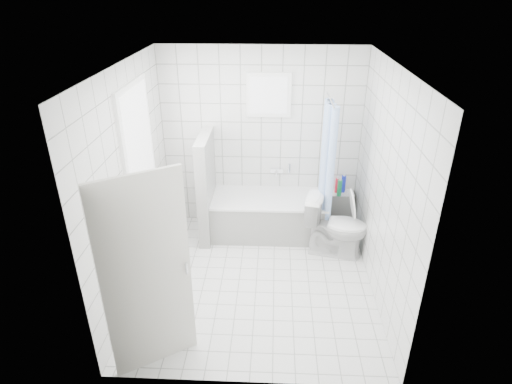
{
  "coord_description": "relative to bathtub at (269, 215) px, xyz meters",
  "views": [
    {
      "loc": [
        0.19,
        -4.25,
        3.36
      ],
      "look_at": [
        -0.02,
        0.35,
        1.05
      ],
      "focal_mm": 30.0,
      "sensor_mm": 36.0,
      "label": 1
    }
  ],
  "objects": [
    {
      "name": "window_sill",
      "position": [
        -1.44,
        -0.82,
        0.57
      ],
      "size": [
        0.18,
        1.02,
        0.08
      ],
      "primitive_type": "cube",
      "color": "white",
      "rests_on": "wall_left"
    },
    {
      "name": "bathtub",
      "position": [
        0.0,
        0.0,
        0.0
      ],
      "size": [
        1.62,
        0.77,
        0.58
      ],
      "color": "white",
      "rests_on": "ground"
    },
    {
      "name": "wall_right",
      "position": [
        1.27,
        -1.12,
        1.01
      ],
      "size": [
        0.02,
        3.0,
        2.6
      ],
      "primitive_type": "cube",
      "color": "white",
      "rests_on": "ground"
    },
    {
      "name": "curtain_rod",
      "position": [
        0.75,
        -0.02,
        1.71
      ],
      "size": [
        0.02,
        0.8,
        0.02
      ],
      "primitive_type": "cylinder",
      "rotation": [
        1.57,
        0.0,
        0.0
      ],
      "color": "silver",
      "rests_on": "wall_back"
    },
    {
      "name": "wall_back",
      "position": [
        -0.13,
        0.38,
        1.01
      ],
      "size": [
        2.8,
        0.02,
        2.6
      ],
      "primitive_type": "cube",
      "color": "white",
      "rests_on": "ground"
    },
    {
      "name": "toilet",
      "position": [
        0.9,
        -0.47,
        0.13
      ],
      "size": [
        0.9,
        0.63,
        0.83
      ],
      "primitive_type": "imported",
      "rotation": [
        0.0,
        0.0,
        1.35
      ],
      "color": "white",
      "rests_on": "ground"
    },
    {
      "name": "ledge_bottles",
      "position": [
        1.02,
        0.24,
        0.38
      ],
      "size": [
        0.15,
        0.19,
        0.26
      ],
      "color": "#1A2CD4",
      "rests_on": "tiled_ledge"
    },
    {
      "name": "wall_front",
      "position": [
        -0.13,
        -2.62,
        1.01
      ],
      "size": [
        2.8,
        0.02,
        2.6
      ],
      "primitive_type": "cube",
      "color": "white",
      "rests_on": "ground"
    },
    {
      "name": "ground",
      "position": [
        -0.13,
        -1.12,
        -0.29
      ],
      "size": [
        3.0,
        3.0,
        0.0
      ],
      "primitive_type": "plane",
      "color": "white",
      "rests_on": "ground"
    },
    {
      "name": "partition_wall",
      "position": [
        -0.87,
        -0.05,
        0.46
      ],
      "size": [
        0.15,
        0.85,
        1.5
      ],
      "primitive_type": "cube",
      "color": "white",
      "rests_on": "ground"
    },
    {
      "name": "shower_curtain",
      "position": [
        0.75,
        -0.16,
        0.81
      ],
      "size": [
        0.14,
        0.48,
        1.78
      ],
      "primitive_type": null,
      "color": "#528DF2",
      "rests_on": "curtain_rod"
    },
    {
      "name": "window_back",
      "position": [
        -0.03,
        0.33,
        1.66
      ],
      "size": [
        0.5,
        0.01,
        0.5
      ],
      "primitive_type": "cube",
      "color": "white",
      "rests_on": "wall_back"
    },
    {
      "name": "tub_faucet",
      "position": [
        0.1,
        0.33,
        0.56
      ],
      "size": [
        0.18,
        0.06,
        0.06
      ],
      "primitive_type": "cube",
      "color": "silver",
      "rests_on": "wall_back"
    },
    {
      "name": "ceiling",
      "position": [
        -0.13,
        -1.12,
        2.31
      ],
      "size": [
        3.0,
        3.0,
        0.0
      ],
      "primitive_type": "plane",
      "rotation": [
        3.14,
        0.0,
        0.0
      ],
      "color": "white",
      "rests_on": "ground"
    },
    {
      "name": "door",
      "position": [
        -1.04,
        -2.39,
        0.71
      ],
      "size": [
        0.7,
        0.46,
        2.0
      ],
      "primitive_type": "cube",
      "rotation": [
        0.0,
        0.0,
        -1.01
      ],
      "color": "silver",
      "rests_on": "ground"
    },
    {
      "name": "sill_bottles",
      "position": [
        -1.43,
        -0.85,
        0.76
      ],
      "size": [
        0.17,
        0.79,
        0.33
      ],
      "color": "pink",
      "rests_on": "window_sill"
    },
    {
      "name": "wall_left",
      "position": [
        -1.53,
        -1.12,
        1.01
      ],
      "size": [
        0.02,
        3.0,
        2.6
      ],
      "primitive_type": "cube",
      "color": "white",
      "rests_on": "ground"
    },
    {
      "name": "tiled_ledge",
      "position": [
        1.03,
        0.25,
        -0.02
      ],
      "size": [
        0.4,
        0.24,
        0.55
      ],
      "primitive_type": "cube",
      "color": "white",
      "rests_on": "ground"
    },
    {
      "name": "window_left",
      "position": [
        -1.48,
        -0.82,
        1.31
      ],
      "size": [
        0.01,
        0.9,
        1.4
      ],
      "primitive_type": "cube",
      "color": "white",
      "rests_on": "wall_left"
    }
  ]
}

